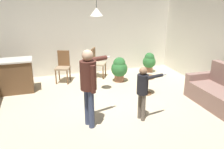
{
  "coord_description": "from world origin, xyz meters",
  "views": [
    {
      "loc": [
        -1.57,
        -4.85,
        2.57
      ],
      "look_at": [
        -0.14,
        -0.29,
        1.0
      ],
      "focal_mm": 37.36,
      "sensor_mm": 36.0,
      "label": 1
    }
  ],
  "objects_px": {
    "potted_plant_by_wall": "(119,68)",
    "spare_remote_on_table": "(146,76)",
    "person_child": "(143,88)",
    "dining_chair_near_wall": "(97,62)",
    "couch_floral": "(222,94)",
    "potted_plant_corner": "(149,61)",
    "dining_chair_by_counter": "(63,65)",
    "kitchen_counter": "(10,76)",
    "person_adult": "(89,80)",
    "side_table_by_couch": "(147,83)"
  },
  "relations": [
    {
      "from": "person_adult",
      "to": "potted_plant_corner",
      "type": "height_order",
      "value": "person_adult"
    },
    {
      "from": "person_child",
      "to": "spare_remote_on_table",
      "type": "bearing_deg",
      "value": 139.63
    },
    {
      "from": "kitchen_counter",
      "to": "dining_chair_near_wall",
      "type": "height_order",
      "value": "dining_chair_near_wall"
    },
    {
      "from": "person_child",
      "to": "dining_chair_near_wall",
      "type": "bearing_deg",
      "value": 171.93
    },
    {
      "from": "person_child",
      "to": "potted_plant_corner",
      "type": "distance_m",
      "value": 3.61
    },
    {
      "from": "potted_plant_by_wall",
      "to": "spare_remote_on_table",
      "type": "height_order",
      "value": "potted_plant_by_wall"
    },
    {
      "from": "spare_remote_on_table",
      "to": "potted_plant_by_wall",
      "type": "bearing_deg",
      "value": 105.31
    },
    {
      "from": "side_table_by_couch",
      "to": "dining_chair_near_wall",
      "type": "xyz_separation_m",
      "value": [
        -0.96,
        1.86,
        0.22
      ]
    },
    {
      "from": "couch_floral",
      "to": "person_child",
      "type": "height_order",
      "value": "person_child"
    },
    {
      "from": "person_child",
      "to": "kitchen_counter",
      "type": "bearing_deg",
      "value": -143.99
    },
    {
      "from": "potted_plant_by_wall",
      "to": "spare_remote_on_table",
      "type": "bearing_deg",
      "value": -74.69
    },
    {
      "from": "kitchen_counter",
      "to": "dining_chair_near_wall",
      "type": "relative_size",
      "value": 1.26
    },
    {
      "from": "kitchen_counter",
      "to": "potted_plant_corner",
      "type": "distance_m",
      "value": 4.65
    },
    {
      "from": "person_adult",
      "to": "potted_plant_by_wall",
      "type": "relative_size",
      "value": 2.04
    },
    {
      "from": "dining_chair_by_counter",
      "to": "spare_remote_on_table",
      "type": "bearing_deg",
      "value": 160.41
    },
    {
      "from": "couch_floral",
      "to": "spare_remote_on_table",
      "type": "distance_m",
      "value": 1.96
    },
    {
      "from": "kitchen_counter",
      "to": "spare_remote_on_table",
      "type": "relative_size",
      "value": 9.69
    },
    {
      "from": "side_table_by_couch",
      "to": "potted_plant_corner",
      "type": "distance_m",
      "value": 2.11
    },
    {
      "from": "person_adult",
      "to": "person_child",
      "type": "bearing_deg",
      "value": 68.95
    },
    {
      "from": "couch_floral",
      "to": "kitchen_counter",
      "type": "xyz_separation_m",
      "value": [
        -5.06,
        2.57,
        0.15
      ]
    },
    {
      "from": "dining_chair_by_counter",
      "to": "side_table_by_couch",
      "type": "bearing_deg",
      "value": 161.37
    },
    {
      "from": "person_adult",
      "to": "spare_remote_on_table",
      "type": "distance_m",
      "value": 2.23
    },
    {
      "from": "potted_plant_corner",
      "to": "person_adult",
      "type": "bearing_deg",
      "value": -132.92
    },
    {
      "from": "kitchen_counter",
      "to": "person_child",
      "type": "relative_size",
      "value": 1.04
    },
    {
      "from": "person_adult",
      "to": "dining_chair_by_counter",
      "type": "xyz_separation_m",
      "value": [
        -0.22,
        2.95,
        -0.47
      ]
    },
    {
      "from": "potted_plant_corner",
      "to": "potted_plant_by_wall",
      "type": "xyz_separation_m",
      "value": [
        -1.38,
        -0.66,
        0.05
      ]
    },
    {
      "from": "dining_chair_near_wall",
      "to": "side_table_by_couch",
      "type": "bearing_deg",
      "value": 56.06
    },
    {
      "from": "person_child",
      "to": "dining_chair_by_counter",
      "type": "xyz_separation_m",
      "value": [
        -1.37,
        3.02,
        -0.21
      ]
    },
    {
      "from": "couch_floral",
      "to": "spare_remote_on_table",
      "type": "bearing_deg",
      "value": 50.49
    },
    {
      "from": "side_table_by_couch",
      "to": "person_adult",
      "type": "relative_size",
      "value": 0.32
    },
    {
      "from": "spare_remote_on_table",
      "to": "person_adult",
      "type": "bearing_deg",
      "value": -146.81
    },
    {
      "from": "dining_chair_by_counter",
      "to": "spare_remote_on_table",
      "type": "distance_m",
      "value": 2.7
    },
    {
      "from": "potted_plant_corner",
      "to": "spare_remote_on_table",
      "type": "bearing_deg",
      "value": -118.86
    },
    {
      "from": "kitchen_counter",
      "to": "dining_chair_near_wall",
      "type": "distance_m",
      "value": 2.72
    },
    {
      "from": "person_child",
      "to": "couch_floral",
      "type": "bearing_deg",
      "value": 77.73
    },
    {
      "from": "person_adult",
      "to": "couch_floral",
      "type": "bearing_deg",
      "value": 71.55
    },
    {
      "from": "person_child",
      "to": "dining_chair_by_counter",
      "type": "relative_size",
      "value": 1.21
    },
    {
      "from": "kitchen_counter",
      "to": "person_child",
      "type": "bearing_deg",
      "value": -41.58
    },
    {
      "from": "dining_chair_near_wall",
      "to": "spare_remote_on_table",
      "type": "xyz_separation_m",
      "value": [
        0.91,
        -1.88,
        -0.01
      ]
    },
    {
      "from": "kitchen_counter",
      "to": "dining_chair_by_counter",
      "type": "distance_m",
      "value": 1.59
    },
    {
      "from": "side_table_by_couch",
      "to": "person_child",
      "type": "xyz_separation_m",
      "value": [
        -0.72,
        -1.29,
        0.43
      ]
    },
    {
      "from": "couch_floral",
      "to": "spare_remote_on_table",
      "type": "height_order",
      "value": "couch_floral"
    },
    {
      "from": "side_table_by_couch",
      "to": "kitchen_counter",
      "type": "bearing_deg",
      "value": 160.5
    },
    {
      "from": "couch_floral",
      "to": "potted_plant_by_wall",
      "type": "distance_m",
      "value": 3.09
    },
    {
      "from": "person_child",
      "to": "dining_chair_by_counter",
      "type": "height_order",
      "value": "person_child"
    },
    {
      "from": "kitchen_counter",
      "to": "spare_remote_on_table",
      "type": "bearing_deg",
      "value": -20.0
    },
    {
      "from": "dining_chair_near_wall",
      "to": "dining_chair_by_counter",
      "type": "bearing_deg",
      "value": -55.01
    },
    {
      "from": "person_child",
      "to": "spare_remote_on_table",
      "type": "distance_m",
      "value": 1.45
    },
    {
      "from": "dining_chair_by_counter",
      "to": "potted_plant_by_wall",
      "type": "relative_size",
      "value": 1.25
    },
    {
      "from": "dining_chair_near_wall",
      "to": "potted_plant_corner",
      "type": "bearing_deg",
      "value": 118.91
    }
  ]
}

